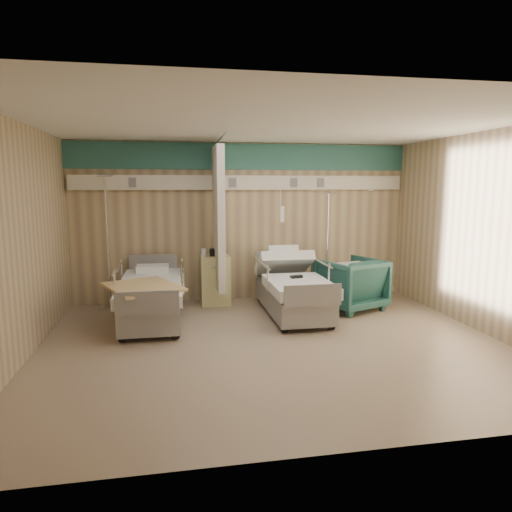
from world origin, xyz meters
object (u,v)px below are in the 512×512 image
at_px(bedside_cabinet, 215,280).
at_px(iv_stand_left, 110,281).
at_px(bed_right, 292,295).
at_px(visitor_armchair, 351,284).
at_px(iv_stand_right, 326,279).
at_px(bed_left, 152,301).

bearing_deg(bedside_cabinet, iv_stand_left, 178.45).
distance_m(bedside_cabinet, iv_stand_left, 1.77).
height_order(bed_right, visitor_armchair, visitor_armchair).
bearing_deg(iv_stand_left, bed_right, -17.96).
xyz_separation_m(bedside_cabinet, iv_stand_right, (1.98, -0.16, -0.03)).
relative_size(bed_left, iv_stand_right, 1.12).
xyz_separation_m(bed_left, visitor_armchair, (3.24, 0.14, 0.12)).
height_order(visitor_armchair, iv_stand_right, iv_stand_right).
height_order(bedside_cabinet, visitor_armchair, visitor_armchair).
bearing_deg(bedside_cabinet, bed_left, -139.40).
distance_m(bed_right, iv_stand_left, 3.08).
relative_size(bed_right, bed_left, 1.00).
xyz_separation_m(bed_left, iv_stand_left, (-0.72, 0.95, 0.14)).
height_order(bed_right, iv_stand_left, iv_stand_left).
distance_m(bed_left, iv_stand_right, 3.12).
xyz_separation_m(bed_right, bedside_cabinet, (-1.15, 0.90, 0.11)).
height_order(bedside_cabinet, iv_stand_right, iv_stand_right).
height_order(bed_left, bedside_cabinet, bedside_cabinet).
bearing_deg(bed_left, bed_right, 0.00).
bearing_deg(iv_stand_left, iv_stand_right, -3.10).
height_order(bedside_cabinet, iv_stand_left, iv_stand_left).
xyz_separation_m(bed_right, iv_stand_right, (0.83, 0.74, 0.08)).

